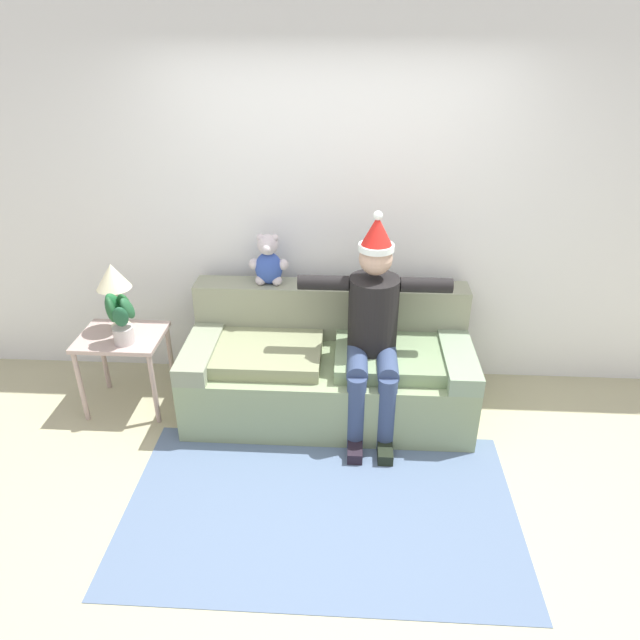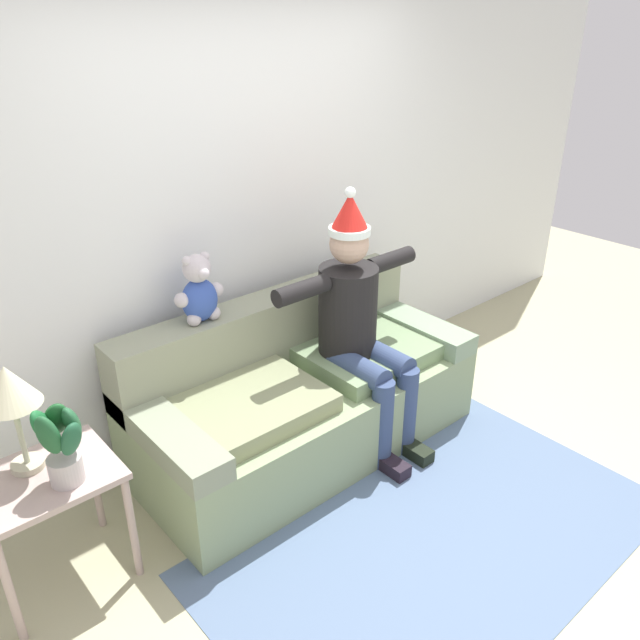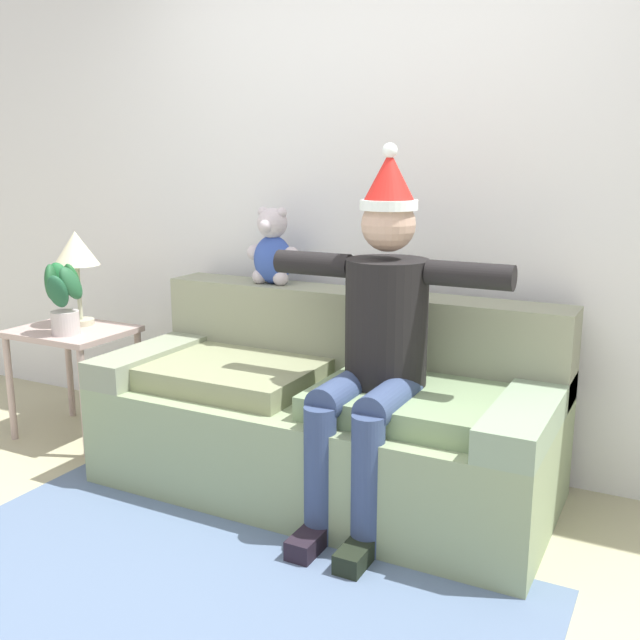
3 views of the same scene
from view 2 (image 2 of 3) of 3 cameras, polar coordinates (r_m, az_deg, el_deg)
The scene contains 9 objects.
ground_plane at distance 3.40m, azimuth 9.90°, elevation -18.45°, with size 10.00×10.00×0.00m, color tan.
back_wall at distance 3.71m, azimuth -7.28°, elevation 10.11°, with size 7.00×0.10×2.70m, color silver.
couch at distance 3.74m, azimuth -1.76°, elevation -6.68°, with size 2.01×0.91×0.86m.
person_seated at distance 3.59m, azimuth 3.55°, elevation -0.09°, with size 1.02×0.77×1.53m.
teddy_bear at distance 3.39m, azimuth -10.86°, elevation 2.55°, with size 0.29×0.17×0.38m.
side_table at distance 3.05m, azimuth -23.42°, elevation -14.08°, with size 0.59×0.47×0.59m.
table_lamp at distance 2.86m, azimuth -26.25°, elevation -5.76°, with size 0.24×0.24×0.50m.
potted_plant at distance 2.81m, azimuth -22.38°, elevation -10.08°, with size 0.23×0.26×0.38m.
area_rug at distance 3.38m, azimuth 10.39°, elevation -18.70°, with size 2.32×1.39×0.01m, color slate.
Camera 2 is at (-1.98, -1.43, 2.37)m, focal length 35.44 mm.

